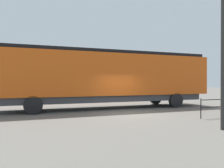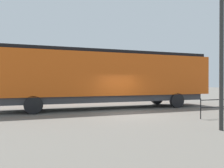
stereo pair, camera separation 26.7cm
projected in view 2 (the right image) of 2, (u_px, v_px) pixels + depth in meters
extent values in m
plane|color=#666059|center=(130.00, 114.00, 13.29)|extent=(120.00, 120.00, 0.00)
cube|color=#D15114|center=(107.00, 75.00, 16.23)|extent=(3.15, 15.79, 2.88)
cube|color=black|center=(182.00, 81.00, 18.45)|extent=(3.02, 2.62, 2.02)
cube|color=black|center=(107.00, 54.00, 16.22)|extent=(2.83, 15.16, 0.24)
cube|color=#38383D|center=(107.00, 98.00, 16.24)|extent=(2.83, 14.53, 0.45)
cylinder|color=black|center=(157.00, 98.00, 19.28)|extent=(0.30, 1.10, 1.10)
cylinder|color=black|center=(177.00, 100.00, 16.60)|extent=(0.30, 1.10, 1.10)
cylinder|color=black|center=(33.00, 101.00, 15.88)|extent=(0.30, 1.10, 1.10)
cylinder|color=black|center=(33.00, 105.00, 13.20)|extent=(0.30, 1.10, 1.10)
cylinder|color=#2D2D2D|center=(222.00, 49.00, 8.76)|extent=(0.16, 0.16, 6.43)
cylinder|color=black|center=(201.00, 109.00, 11.46)|extent=(0.05, 0.05, 1.06)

